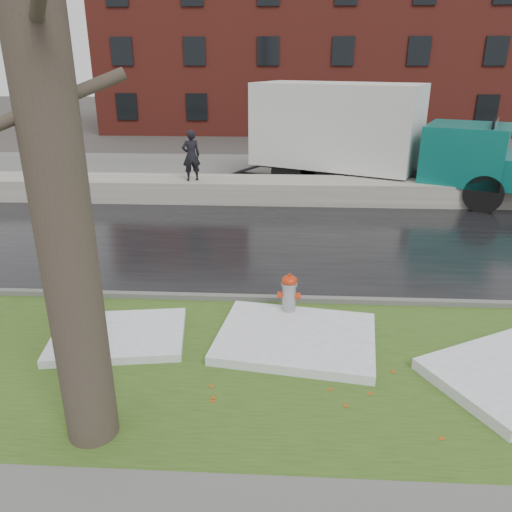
# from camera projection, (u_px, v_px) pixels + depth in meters

# --- Properties ---
(ground) EXTENTS (120.00, 120.00, 0.00)m
(ground) POSITION_uv_depth(u_px,v_px,m) (233.00, 326.00, 9.05)
(ground) COLOR #47423D
(ground) RESTS_ON ground
(verge) EXTENTS (60.00, 4.50, 0.04)m
(verge) POSITION_uv_depth(u_px,v_px,m) (226.00, 365.00, 7.88)
(verge) COLOR #314D19
(verge) RESTS_ON ground
(road) EXTENTS (60.00, 7.00, 0.03)m
(road) POSITION_uv_depth(u_px,v_px,m) (250.00, 242.00, 13.22)
(road) COLOR black
(road) RESTS_ON ground
(parking_lot) EXTENTS (60.00, 9.00, 0.03)m
(parking_lot) POSITION_uv_depth(u_px,v_px,m) (263.00, 174.00, 21.12)
(parking_lot) COLOR slate
(parking_lot) RESTS_ON ground
(curb) EXTENTS (60.00, 0.15, 0.14)m
(curb) POSITION_uv_depth(u_px,v_px,m) (238.00, 298.00, 9.95)
(curb) COLOR slate
(curb) RESTS_ON ground
(snowbank) EXTENTS (60.00, 1.60, 0.75)m
(snowbank) POSITION_uv_depth(u_px,v_px,m) (258.00, 190.00, 16.99)
(snowbank) COLOR #B6B1A7
(snowbank) RESTS_ON ground
(brick_building) EXTENTS (26.00, 12.00, 10.00)m
(brick_building) POSITION_uv_depth(u_px,v_px,m) (302.00, 52.00, 34.99)
(brick_building) COLOR maroon
(brick_building) RESTS_ON ground
(bg_tree_left) EXTENTS (1.40, 1.62, 6.50)m
(bg_tree_left) POSITION_uv_depth(u_px,v_px,m) (63.00, 82.00, 28.89)
(bg_tree_left) COLOR brown
(bg_tree_left) RESTS_ON ground
(bg_tree_center) EXTENTS (1.40, 1.62, 6.50)m
(bg_tree_center) POSITION_uv_depth(u_px,v_px,m) (180.00, 79.00, 32.29)
(bg_tree_center) COLOR brown
(bg_tree_center) RESTS_ON ground
(fire_hydrant) EXTENTS (0.43, 0.38, 0.89)m
(fire_hydrant) POSITION_uv_depth(u_px,v_px,m) (289.00, 294.00, 9.11)
(fire_hydrant) COLOR #97999E
(fire_hydrant) RESTS_ON verge
(tree) EXTENTS (1.52, 1.73, 7.87)m
(tree) POSITION_uv_depth(u_px,v_px,m) (47.00, 114.00, 4.98)
(tree) COLOR brown
(tree) RESTS_ON verge
(box_truck) EXTENTS (11.02, 6.34, 3.76)m
(box_truck) POSITION_uv_depth(u_px,v_px,m) (368.00, 135.00, 17.84)
(box_truck) COLOR black
(box_truck) RESTS_ON ground
(worker) EXTENTS (0.71, 0.61, 1.65)m
(worker) POSITION_uv_depth(u_px,v_px,m) (191.00, 156.00, 16.39)
(worker) COLOR black
(worker) RESTS_ON snowbank
(snow_patch_near) EXTENTS (2.87, 2.36, 0.16)m
(snow_patch_near) POSITION_uv_depth(u_px,v_px,m) (296.00, 338.00, 8.44)
(snow_patch_near) COLOR white
(snow_patch_near) RESTS_ON verge
(snow_patch_far) EXTENTS (2.41, 1.90, 0.14)m
(snow_patch_far) POSITION_uv_depth(u_px,v_px,m) (119.00, 336.00, 8.53)
(snow_patch_far) COLOR white
(snow_patch_far) RESTS_ON verge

